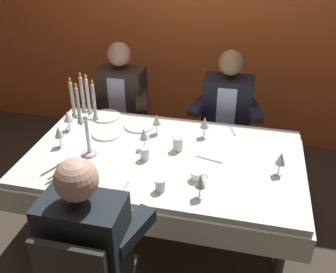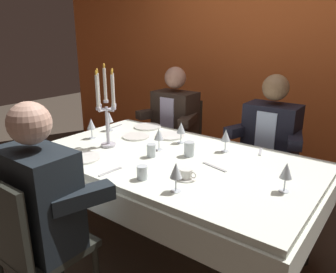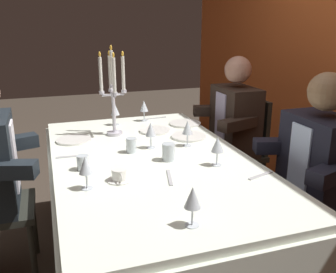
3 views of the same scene
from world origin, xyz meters
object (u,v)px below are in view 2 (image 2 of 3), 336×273
Objects in this scene: candelabra at (106,108)px; wine_glass_5 at (286,172)px; wine_glass_6 at (159,135)px; seated_diner_0 at (175,118)px; dinner_plate_3 at (170,136)px; dinner_plate_1 at (148,127)px; coffee_cup_0 at (186,174)px; water_tumbler_0 at (189,149)px; seated_diner_2 at (271,136)px; wine_glass_4 at (109,118)px; dinner_plate_0 at (83,158)px; wine_glass_1 at (181,128)px; water_tumbler_2 at (142,172)px; wine_glass_0 at (91,124)px; seated_diner_1 at (38,199)px; water_tumbler_1 at (151,150)px; wine_glass_2 at (226,136)px; wine_glass_3 at (176,171)px; dinner_plate_2 at (136,136)px.

wine_glass_5 is at bearing 2.63° from candelabra.
wine_glass_6 is 0.97m from seated_diner_0.
dinner_plate_3 is at bearing 64.34° from candelabra.
seated_diner_0 is at bearing 96.13° from candelabra.
dinner_plate_1 is 1.11m from coffee_cup_0.
candelabra is 6.08× the size of water_tumbler_0.
dinner_plate_1 is 1.47m from wine_glass_5.
wine_glass_4 is at bearing -148.52° from seated_diner_2.
dinner_plate_3 is (0.17, 0.75, 0.00)m from dinner_plate_0.
dinner_plate_3 is 0.21m from wine_glass_1.
water_tumbler_2 is 0.06× the size of seated_diner_2.
wine_glass_1 and wine_glass_6 have the same top height.
candelabra is 0.31m from wine_glass_0.
wine_glass_4 is (-0.52, -0.17, 0.11)m from dinner_plate_3.
seated_diner_1 reaches higher than dinner_plate_3.
water_tumbler_1 reaches higher than dinner_plate_0.
candelabra is 0.42m from wine_glass_6.
wine_glass_4 is 0.13× the size of seated_diner_0.
seated_diner_1 reaches higher than wine_glass_2.
dinner_plate_3 is (0.32, -0.10, 0.00)m from dinner_plate_1.
wine_glass_2 is 0.61m from seated_diner_2.
candelabra is 6.79× the size of water_tumbler_1.
dinner_plate_0 is 2.86× the size of water_tumbler_2.
seated_diner_1 is at bearing -73.23° from dinner_plate_1.
wine_glass_1 and wine_glass_5 have the same top height.
seated_diner_2 is (0.48, 0.97, -0.05)m from water_tumbler_1.
dinner_plate_3 is 0.82m from water_tumbler_2.
water_tumbler_1 is 0.36m from water_tumbler_2.
candelabra is at bearing 160.86° from wine_glass_3.
seated_diner_2 is at bearing 31.48° from wine_glass_4.
wine_glass_2 is 0.71m from wine_glass_3.
water_tumbler_1 is at bearing -178.00° from wine_glass_5.
seated_diner_2 is (0.48, 0.61, -0.12)m from wine_glass_1.
water_tumbler_2 is (0.23, -0.44, -0.08)m from wine_glass_6.
wine_glass_1 is at bearing 91.09° from water_tumbler_1.
wine_glass_1 reaches higher than water_tumbler_2.
candelabra is 0.45m from wine_glass_4.
water_tumbler_0 is 0.37m from coffee_cup_0.
wine_glass_3 reaches higher than coffee_cup_0.
wine_glass_4 is at bearing 101.12° from wine_glass_0.
wine_glass_6 is 0.13× the size of seated_diner_0.
dinner_plate_0 is at bearing -134.39° from wine_glass_2.
wine_glass_5 is (1.23, 0.34, 0.11)m from dinner_plate_0.
seated_diner_0 reaches higher than dinner_plate_2.
wine_glass_0 is 0.24m from wine_glass_4.
wine_glass_0 is (-0.25, 0.05, -0.17)m from candelabra.
dinner_plate_1 is at bearing 163.43° from dinner_plate_3.
seated_diner_2 is at bearing 40.37° from wine_glass_0.
seated_diner_1 is (-0.98, -0.83, -0.12)m from wine_glass_5.
seated_diner_0 reaches higher than wine_glass_0.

